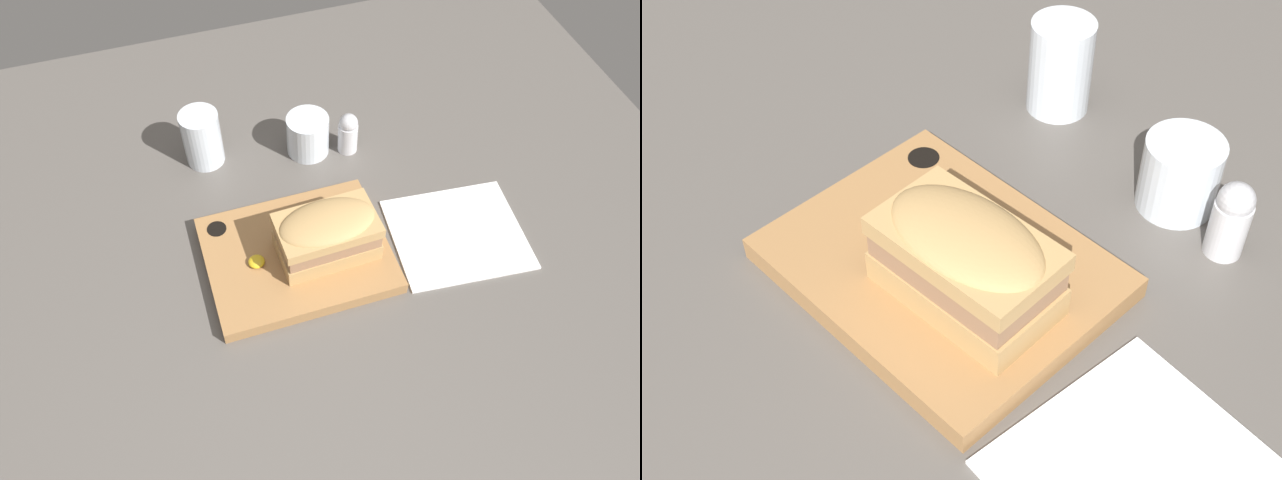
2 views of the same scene
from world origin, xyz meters
TOP-DOWN VIEW (x-y plane):
  - dining_table at (0.00, 0.00)cm, footprint 149.23×122.95cm
  - serving_board at (2.15, -1.90)cm, footprint 28.25×22.27cm
  - sandwich at (6.68, -3.29)cm, footprint 15.35×9.29cm
  - mustard_dollop at (-4.33, -2.39)cm, footprint 2.55×2.55cm
  - water_glass at (-7.07, 24.04)cm, footprint 6.75×6.75cm
  - wine_glass at (10.99, 20.60)cm, footprint 7.53×7.53cm
  - salt_shaker at (17.83, 18.64)cm, footprint 3.53×3.53cm

SIDE VIEW (x-z plane):
  - dining_table at x=0.00cm, z-range 0.00..2.00cm
  - serving_board at x=2.15cm, z-range 1.98..4.32cm
  - mustard_dollop at x=-4.33cm, z-range 4.29..5.31cm
  - wine_glass at x=10.99cm, z-range 1.68..9.08cm
  - salt_shaker at x=17.83cm, z-range 2.05..10.04cm
  - water_glass at x=-7.07cm, z-range 1.32..11.59cm
  - sandwich at x=6.68cm, z-range 4.60..12.91cm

